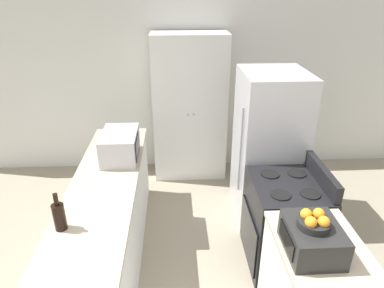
% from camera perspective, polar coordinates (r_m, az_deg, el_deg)
% --- Properties ---
extents(wall_back, '(7.00, 0.06, 2.60)m').
position_cam_1_polar(wall_back, '(4.82, -1.00, 10.66)').
color(wall_back, silver).
rests_on(wall_back, ground_plane).
extents(counter_left, '(0.60, 2.59, 0.89)m').
position_cam_1_polar(counter_left, '(3.43, -13.82, -13.19)').
color(counter_left, silver).
rests_on(counter_left, ground_plane).
extents(pantry_cabinet, '(0.98, 0.50, 1.97)m').
position_cam_1_polar(pantry_cabinet, '(4.64, -0.39, 5.97)').
color(pantry_cabinet, silver).
rests_on(pantry_cabinet, ground_plane).
extents(stove, '(0.66, 0.72, 1.05)m').
position_cam_1_polar(stove, '(3.44, 15.02, -12.63)').
color(stove, black).
rests_on(stove, ground_plane).
extents(refrigerator, '(0.69, 0.77, 1.71)m').
position_cam_1_polar(refrigerator, '(3.88, 12.55, -0.74)').
color(refrigerator, '#B7B7BC').
rests_on(refrigerator, ground_plane).
extents(microwave, '(0.36, 0.53, 0.28)m').
position_cam_1_polar(microwave, '(3.54, -11.86, -0.24)').
color(microwave, '#B2B2B7').
rests_on(microwave, counter_left).
extents(wine_bottle, '(0.09, 0.09, 0.30)m').
position_cam_1_polar(wine_bottle, '(2.69, -21.26, -11.11)').
color(wine_bottle, black).
rests_on(wine_bottle, counter_left).
extents(toaster_oven, '(0.35, 0.41, 0.21)m').
position_cam_1_polar(toaster_oven, '(2.47, 19.40, -14.67)').
color(toaster_oven, black).
rests_on(toaster_oven, counter_right).
extents(fruit_bowl, '(0.21, 0.21, 0.11)m').
position_cam_1_polar(fruit_bowl, '(2.37, 19.70, -11.99)').
color(fruit_bowl, black).
rests_on(fruit_bowl, toaster_oven).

